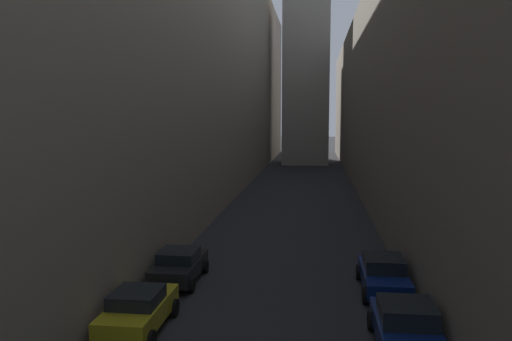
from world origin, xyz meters
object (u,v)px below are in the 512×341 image
(parked_car_right_far, at_px, (383,274))
(parked_car_left_far, at_px, (179,265))
(parked_car_right_third, at_px, (406,327))
(parked_car_left_third, at_px, (138,310))

(parked_car_right_far, bearing_deg, parked_car_left_far, 88.58)
(parked_car_right_third, distance_m, parked_car_right_far, 5.31)
(parked_car_right_third, bearing_deg, parked_car_right_far, 0.00)
(parked_car_left_third, xyz_separation_m, parked_car_right_third, (8.80, -0.39, 0.01))
(parked_car_left_third, distance_m, parked_car_right_third, 8.81)
(parked_car_left_third, relative_size, parked_car_right_third, 0.95)
(parked_car_left_third, bearing_deg, parked_car_left_far, -0.00)
(parked_car_left_third, bearing_deg, parked_car_right_third, -92.54)
(parked_car_left_third, height_order, parked_car_right_third, parked_car_right_third)
(parked_car_left_third, bearing_deg, parked_car_right_far, -60.78)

